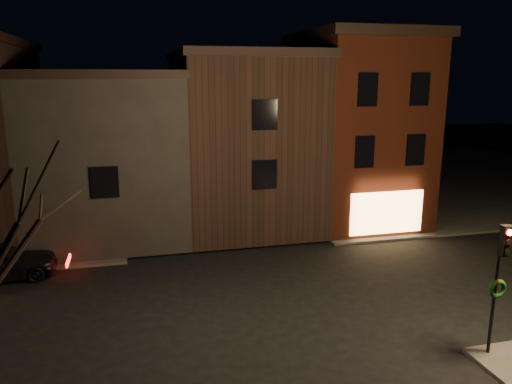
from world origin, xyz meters
TOP-DOWN VIEW (x-y plane):
  - ground at (0.00, 0.00)m, footprint 120.00×120.00m
  - sidewalk_far_right at (20.00, 20.00)m, footprint 30.00×30.00m
  - corner_building at (8.00, 9.47)m, footprint 6.50×8.50m
  - row_building_a at (1.50, 10.50)m, footprint 7.30×10.30m
  - row_building_b at (-5.75, 10.50)m, footprint 7.80×10.30m
  - traffic_signal at (5.60, -5.51)m, footprint 0.58×0.38m

SIDE VIEW (x-z plane):
  - ground at x=0.00m, z-range 0.00..0.00m
  - sidewalk_far_right at x=20.00m, z-range 0.00..0.12m
  - traffic_signal at x=5.60m, z-range 0.78..4.83m
  - row_building_b at x=-5.75m, z-range 0.13..8.53m
  - row_building_a at x=1.50m, z-range 0.13..9.53m
  - corner_building at x=8.00m, z-range 0.15..10.65m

